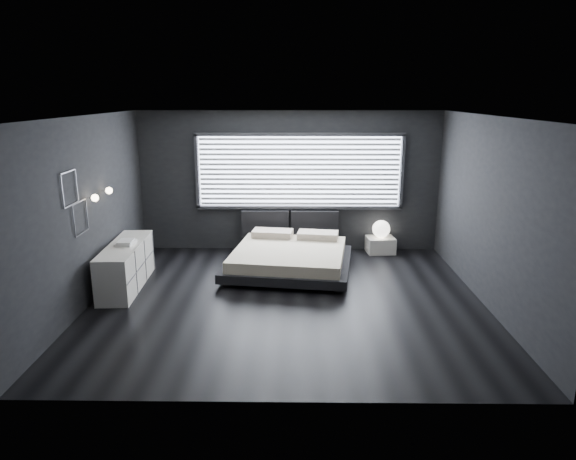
{
  "coord_description": "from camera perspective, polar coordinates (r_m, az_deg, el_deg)",
  "views": [
    {
      "loc": [
        0.11,
        -7.44,
        3.1
      ],
      "look_at": [
        0.0,
        0.85,
        0.9
      ],
      "focal_mm": 32.0,
      "sensor_mm": 36.0,
      "label": 1
    }
  ],
  "objects": [
    {
      "name": "orb_lamp",
      "position": [
        10.42,
        10.31,
        0.12
      ],
      "size": [
        0.35,
        0.35,
        0.35
      ],
      "primitive_type": "sphere",
      "color": "white",
      "rests_on": "nightstand"
    },
    {
      "name": "headboard",
      "position": [
        10.4,
        0.22,
        0.77
      ],
      "size": [
        1.96,
        0.16,
        0.52
      ],
      "color": "black",
      "rests_on": "ground"
    },
    {
      "name": "book_stack",
      "position": [
        8.77,
        -17.59,
        -1.32
      ],
      "size": [
        0.28,
        0.36,
        0.07
      ],
      "color": "silver",
      "rests_on": "dresser"
    },
    {
      "name": "sconce_near",
      "position": [
        8.21,
        -20.68,
        3.36
      ],
      "size": [
        0.18,
        0.11,
        0.11
      ],
      "color": "silver",
      "rests_on": "ground"
    },
    {
      "name": "sconce_far",
      "position": [
        8.76,
        -19.29,
        4.16
      ],
      "size": [
        0.18,
        0.11,
        0.11
      ],
      "color": "silver",
      "rests_on": "ground"
    },
    {
      "name": "room",
      "position": [
        7.64,
        -0.09,
        1.99
      ],
      "size": [
        6.04,
        6.0,
        2.8
      ],
      "color": "black",
      "rests_on": "ground"
    },
    {
      "name": "wall_art_upper",
      "position": [
        7.66,
        -23.09,
        4.27
      ],
      "size": [
        0.01,
        0.48,
        0.48
      ],
      "color": "#47474C",
      "rests_on": "ground"
    },
    {
      "name": "bed",
      "position": [
        9.25,
        0.17,
        -3.04
      ],
      "size": [
        2.41,
        2.33,
        0.56
      ],
      "color": "black",
      "rests_on": "ground"
    },
    {
      "name": "dresser",
      "position": [
        8.89,
        -17.52,
        -3.79
      ],
      "size": [
        0.6,
        1.84,
        0.73
      ],
      "color": "white",
      "rests_on": "ground"
    },
    {
      "name": "wall_art_lower",
      "position": [
        7.97,
        -22.04,
        1.29
      ],
      "size": [
        0.01,
        0.48,
        0.48
      ],
      "color": "#47474C",
      "rests_on": "ground"
    },
    {
      "name": "window",
      "position": [
        10.25,
        1.27,
        6.49
      ],
      "size": [
        4.14,
        0.09,
        1.52
      ],
      "color": "white",
      "rests_on": "ground"
    },
    {
      "name": "nightstand",
      "position": [
        10.51,
        10.22,
        -1.64
      ],
      "size": [
        0.58,
        0.5,
        0.32
      ],
      "primitive_type": "cube",
      "rotation": [
        0.0,
        0.0,
        0.09
      ],
      "color": "white",
      "rests_on": "ground"
    }
  ]
}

